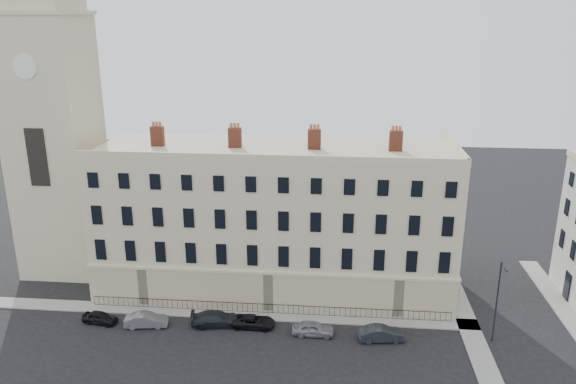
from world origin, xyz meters
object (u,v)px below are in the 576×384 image
object	(u,v)px
car_b	(146,320)
car_d	(253,321)
car_a	(100,318)
car_e	(313,328)
streetlamp	(497,298)
car_f	(381,334)
car_c	(216,319)

from	to	relation	value
car_b	car_d	size ratio (longest dim) A/B	0.99
car_a	car_e	world-z (taller)	car_e
car_a	car_d	bearing A→B (deg)	-79.21
car_a	streetlamp	bearing A→B (deg)	-81.48
car_e	car_d	bearing A→B (deg)	81.81
car_e	streetlamp	bearing A→B (deg)	-88.26
car_f	car_d	bearing A→B (deg)	76.16
car_b	car_f	world-z (taller)	car_f
car_b	car_c	distance (m)	6.51
car_b	car_f	distance (m)	21.71
car_d	streetlamp	size ratio (longest dim) A/B	0.52
car_a	car_b	xyz separation A→B (m)	(4.56, -0.18, 0.09)
car_c	car_d	xyz separation A→B (m)	(3.51, 0.02, -0.12)
car_c	car_d	size ratio (longest dim) A/B	1.16
car_a	streetlamp	size ratio (longest dim) A/B	0.43
car_e	streetlamp	world-z (taller)	streetlamp
car_a	car_d	size ratio (longest dim) A/B	0.83
car_b	car_f	size ratio (longest dim) A/B	0.97
car_d	car_e	xyz separation A→B (m)	(5.62, -0.85, 0.09)
car_b	streetlamp	bearing A→B (deg)	-97.73
car_a	car_c	bearing A→B (deg)	-78.50
car_a	car_f	distance (m)	26.27
car_d	car_f	world-z (taller)	car_f
car_a	car_c	size ratio (longest dim) A/B	0.72
car_a	car_e	xyz separation A→B (m)	(20.15, -0.20, 0.08)
car_a	car_b	bearing A→B (deg)	-84.01
car_a	car_e	distance (m)	20.15
car_d	car_f	xyz separation A→B (m)	(11.73, -1.19, 0.12)
car_b	car_d	world-z (taller)	car_b
car_d	car_e	size ratio (longest dim) A/B	1.05
car_b	streetlamp	size ratio (longest dim) A/B	0.51
car_a	streetlamp	xyz separation A→B (m)	(36.13, 0.18, 3.74)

